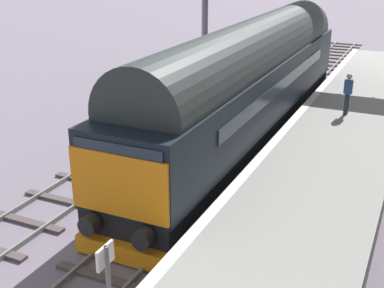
{
  "coord_description": "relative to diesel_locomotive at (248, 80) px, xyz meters",
  "views": [
    {
      "loc": [
        6.1,
        -12.36,
        7.23
      ],
      "look_at": [
        0.2,
        0.32,
        1.82
      ],
      "focal_mm": 47.95,
      "sensor_mm": 36.0,
      "label": 1
    }
  ],
  "objects": [
    {
      "name": "ground_plane",
      "position": [
        -0.0,
        -5.82,
        -2.48
      ],
      "size": [
        140.0,
        140.0,
        0.0
      ],
      "primitive_type": "plane",
      "color": "slate",
      "rests_on": "ground"
    },
    {
      "name": "track_main",
      "position": [
        -0.0,
        -5.82,
        -2.43
      ],
      "size": [
        2.5,
        60.0,
        0.15
      ],
      "color": "slate",
      "rests_on": "ground"
    },
    {
      "name": "track_adjacent_west",
      "position": [
        -3.41,
        -5.82,
        -2.43
      ],
      "size": [
        2.5,
        60.0,
        0.15
      ],
      "color": "slate",
      "rests_on": "ground"
    },
    {
      "name": "station_platform",
      "position": [
        3.6,
        -5.82,
        -1.98
      ],
      "size": [
        4.0,
        44.0,
        1.01
      ],
      "color": "gray",
      "rests_on": "ground"
    },
    {
      "name": "diesel_locomotive",
      "position": [
        0.0,
        0.0,
        0.0
      ],
      "size": [
        2.74,
        18.71,
        4.68
      ],
      "color": "black",
      "rests_on": "ground"
    },
    {
      "name": "platform_number_sign",
      "position": [
        1.96,
        -12.51,
        -0.25
      ],
      "size": [
        0.1,
        0.44,
        1.84
      ],
      "color": "slate",
      "rests_on": "station_platform"
    },
    {
      "name": "waiting_passenger",
      "position": [
        3.44,
        1.97,
        -0.49
      ],
      "size": [
        0.38,
        0.51,
        1.64
      ],
      "rotation": [
        0.0,
        0.0,
        1.43
      ],
      "color": "#2C2E3D",
      "rests_on": "station_platform"
    }
  ]
}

